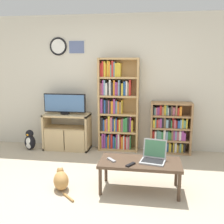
% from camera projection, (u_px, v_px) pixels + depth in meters
% --- Properties ---
extents(ground_plane, '(18.00, 18.00, 0.00)m').
position_uv_depth(ground_plane, '(85.00, 197.00, 3.38)').
color(ground_plane, '#BCAD93').
extents(wall_back, '(6.24, 0.09, 2.60)m').
position_uv_depth(wall_back, '(110.00, 83.00, 5.15)').
color(wall_back, beige).
rests_on(wall_back, ground_plane).
extents(tv_stand, '(0.89, 0.43, 0.71)m').
position_uv_depth(tv_stand, '(67.00, 132.00, 5.17)').
color(tv_stand, tan).
rests_on(tv_stand, ground_plane).
extents(television, '(0.82, 0.18, 0.40)m').
position_uv_depth(television, '(65.00, 104.00, 5.08)').
color(television, black).
rests_on(television, tv_stand).
extents(bookshelf_tall, '(0.77, 0.26, 1.79)m').
position_uv_depth(bookshelf_tall, '(116.00, 107.00, 5.06)').
color(bookshelf_tall, tan).
rests_on(bookshelf_tall, ground_plane).
extents(bookshelf_short, '(0.76, 0.29, 0.97)m').
position_uv_depth(bookshelf_short, '(170.00, 128.00, 4.96)').
color(bookshelf_short, '#9E754C').
rests_on(bookshelf_short, ground_plane).
extents(coffee_table, '(1.08, 0.51, 0.41)m').
position_uv_depth(coffee_table, '(140.00, 164.00, 3.48)').
color(coffee_table, '#4C3828').
rests_on(coffee_table, ground_plane).
extents(laptop, '(0.36, 0.35, 0.27)m').
position_uv_depth(laptop, '(154.00, 156.00, 3.48)').
color(laptop, '#B7BABC').
rests_on(laptop, coffee_table).
extents(remote_near_laptop, '(0.12, 0.16, 0.02)m').
position_uv_depth(remote_near_laptop, '(131.00, 165.00, 3.34)').
color(remote_near_laptop, black).
rests_on(remote_near_laptop, coffee_table).
extents(remote_far_from_laptop, '(0.14, 0.15, 0.02)m').
position_uv_depth(remote_far_from_laptop, '(111.00, 160.00, 3.50)').
color(remote_far_from_laptop, '#99999E').
rests_on(remote_far_from_laptop, coffee_table).
extents(cat, '(0.43, 0.51, 0.28)m').
position_uv_depth(cat, '(61.00, 180.00, 3.57)').
color(cat, '#B78447').
rests_on(cat, ground_plane).
extents(penguin_figurine, '(0.21, 0.19, 0.40)m').
position_uv_depth(penguin_figurine, '(30.00, 141.00, 5.17)').
color(penguin_figurine, black).
rests_on(penguin_figurine, ground_plane).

